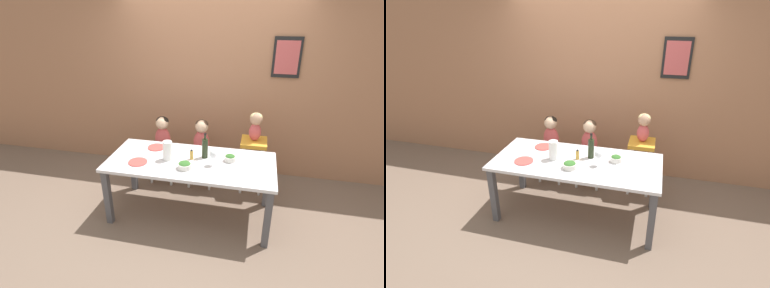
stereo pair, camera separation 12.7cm
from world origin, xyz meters
The scene contains 17 objects.
ground_plane centered at (0.00, 0.00, 0.00)m, with size 14.00×14.00×0.00m, color #705B4C.
wall_back centered at (0.00, 1.24, 1.35)m, with size 10.00×0.09×2.70m.
dining_table centered at (0.00, 0.00, 0.64)m, with size 1.89×0.86×0.73m.
chair_far_left centered at (-0.56, 0.70, 0.40)m, with size 0.39×0.41×0.48m.
chair_far_center centered at (-0.01, 0.70, 0.40)m, with size 0.39×0.41×0.48m.
chair_right_highchair centered at (0.68, 0.70, 0.57)m, with size 0.33×0.35×0.74m.
person_child_left centered at (-0.56, 0.71, 0.75)m, with size 0.22×0.18×0.49m.
person_child_center centered at (-0.01, 0.71, 0.75)m, with size 0.22×0.18×0.49m.
person_baby_right centered at (0.68, 0.71, 0.98)m, with size 0.16×0.16×0.37m.
wine_bottle centered at (0.14, 0.12, 0.85)m, with size 0.07×0.07×0.30m.
paper_towel_roll centered at (-0.26, -0.03, 0.84)m, with size 0.11×0.11×0.22m.
wine_glass_near centered at (0.26, -0.05, 0.86)m, with size 0.08×0.08×0.19m.
salad_bowl_large centered at (-0.02, -0.19, 0.77)m, with size 0.15×0.15×0.08m.
salad_bowl_small centered at (0.43, 0.09, 0.77)m, with size 0.13×0.13×0.08m.
dinner_plate_front_left centered at (-0.57, -0.17, 0.73)m, with size 0.21×0.21×0.01m.
dinner_plate_back_left centered at (-0.49, 0.24, 0.73)m, with size 0.21×0.21×0.01m.
condiment_bottle_hot_sauce centered at (0.00, 0.04, 0.79)m, with size 0.04×0.04×0.13m.
Camera 2 is at (0.80, -2.89, 2.32)m, focal length 28.00 mm.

